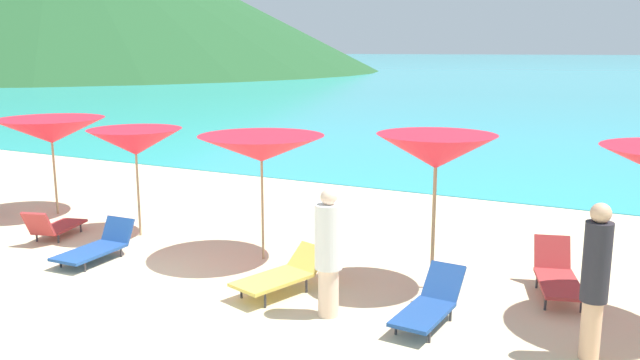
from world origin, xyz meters
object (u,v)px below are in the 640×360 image
(umbrella_5, at_px, (261,149))
(lounge_chair_0, at_px, (282,274))
(lounge_chair_3, at_px, (430,303))
(umbrella_6, at_px, (436,152))
(umbrella_3, at_px, (51,131))
(umbrella_4, at_px, (135,142))
(lounge_chair_2, at_px, (557,275))
(lounge_chair_11, at_px, (54,226))
(beachgoer_0, at_px, (595,277))
(beachgoer_3, at_px, (329,250))
(lounge_chair_10, at_px, (97,246))

(umbrella_5, distance_m, lounge_chair_0, 2.31)
(lounge_chair_0, xyz_separation_m, lounge_chair_3, (2.28, -0.04, -0.02))
(umbrella_6, bearing_deg, umbrella_3, 176.04)
(umbrella_4, bearing_deg, umbrella_6, -1.38)
(lounge_chair_2, bearing_deg, lounge_chair_0, -170.98)
(lounge_chair_2, bearing_deg, lounge_chair_3, -143.89)
(lounge_chair_11, bearing_deg, beachgoer_0, 160.57)
(umbrella_6, relative_size, lounge_chair_11, 1.63)
(umbrella_3, relative_size, lounge_chair_0, 1.47)
(lounge_chair_2, bearing_deg, umbrella_5, 169.81)
(umbrella_6, distance_m, lounge_chair_11, 7.46)
(lounge_chair_0, height_order, beachgoer_0, beachgoer_0)
(umbrella_4, height_order, lounge_chair_11, umbrella_4)
(umbrella_6, bearing_deg, beachgoer_3, -119.27)
(beachgoer_0, bearing_deg, umbrella_6, 139.94)
(beachgoer_0, xyz_separation_m, beachgoer_3, (-3.27, -0.27, -0.09))
(umbrella_4, xyz_separation_m, lounge_chair_2, (7.63, 0.38, -1.51))
(umbrella_5, bearing_deg, lounge_chair_11, -168.97)
(umbrella_4, height_order, lounge_chair_0, umbrella_4)
(umbrella_3, distance_m, lounge_chair_3, 9.39)
(umbrella_6, relative_size, lounge_chair_3, 1.54)
(lounge_chair_11, bearing_deg, umbrella_5, 175.06)
(lounge_chair_10, xyz_separation_m, beachgoer_3, (4.59, -0.32, 0.68))
(lounge_chair_2, relative_size, lounge_chair_11, 1.09)
(lounge_chair_0, xyz_separation_m, beachgoer_0, (4.25, -0.18, 0.72))
(umbrella_3, bearing_deg, lounge_chair_11, -42.73)
(umbrella_5, xyz_separation_m, umbrella_6, (3.01, -0.01, 0.16))
(umbrella_4, bearing_deg, lounge_chair_2, 2.88)
(lounge_chair_0, height_order, lounge_chair_10, lounge_chair_10)
(umbrella_3, xyz_separation_m, lounge_chair_11, (1.52, -1.41, -1.58))
(umbrella_5, height_order, lounge_chair_10, umbrella_5)
(lounge_chair_3, relative_size, lounge_chair_10, 1.04)
(umbrella_4, relative_size, lounge_chair_0, 1.28)
(lounge_chair_10, bearing_deg, lounge_chair_0, -0.24)
(umbrella_5, relative_size, beachgoer_0, 1.25)
(umbrella_3, height_order, beachgoer_0, umbrella_3)
(umbrella_4, relative_size, lounge_chair_10, 1.42)
(lounge_chair_3, xyz_separation_m, lounge_chair_11, (-7.55, 0.44, -0.01))
(lounge_chair_3, distance_m, lounge_chair_10, 5.89)
(umbrella_4, bearing_deg, lounge_chair_10, -75.33)
(lounge_chair_11, height_order, beachgoer_3, beachgoer_3)
(umbrella_4, height_order, lounge_chair_10, umbrella_4)
(umbrella_5, bearing_deg, beachgoer_3, -38.56)
(umbrella_3, xyz_separation_m, beachgoer_3, (7.78, -2.25, -0.91))
(lounge_chair_10, relative_size, beachgoer_3, 0.83)
(umbrella_3, relative_size, lounge_chair_10, 1.64)
(lounge_chair_3, bearing_deg, umbrella_3, 172.30)
(lounge_chair_2, bearing_deg, lounge_chair_10, 177.93)
(umbrella_6, bearing_deg, lounge_chair_10, -166.47)
(lounge_chair_10, height_order, beachgoer_3, beachgoer_3)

